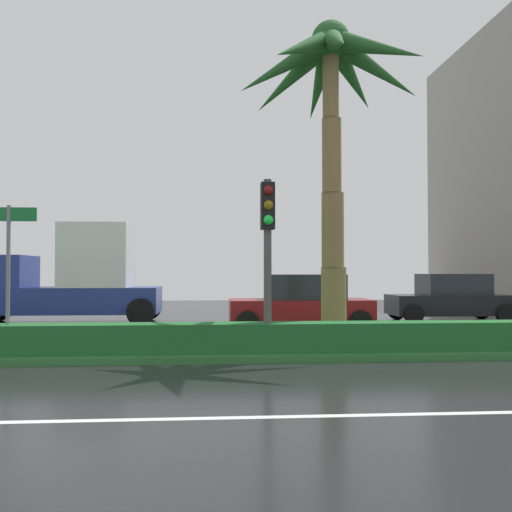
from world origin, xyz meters
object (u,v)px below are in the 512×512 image
street_name_sign (8,258)px  car_in_traffic_second (301,304)px  box_truck_lead (69,279)px  car_in_traffic_third (450,298)px  traffic_signal_median_right (268,233)px  palm_tree_centre_left (330,93)px

street_name_sign → car_in_traffic_second: (6.81, 5.40, -1.25)m
box_truck_lead → car_in_traffic_third: size_ratio=1.49×
box_truck_lead → car_in_traffic_third: box_truck_lead is taller
street_name_sign → traffic_signal_median_right: bearing=-2.5°
street_name_sign → box_truck_lead: (-0.91, 8.42, -0.53)m
traffic_signal_median_right → box_truck_lead: traffic_signal_median_right is taller
box_truck_lead → car_in_traffic_second: 8.32m
palm_tree_centre_left → street_name_sign: palm_tree_centre_left is taller
street_name_sign → palm_tree_centre_left: bearing=11.1°
car_in_traffic_second → car_in_traffic_third: same height
traffic_signal_median_right → box_truck_lead: (-6.14, 8.65, -1.05)m
traffic_signal_median_right → street_name_sign: (-5.23, 0.23, -0.52)m
palm_tree_centre_left → box_truck_lead: palm_tree_centre_left is taller
street_name_sign → car_in_traffic_third: (12.72, 8.18, -1.25)m
car_in_traffic_second → traffic_signal_median_right: bearing=74.3°
palm_tree_centre_left → car_in_traffic_second: bearing=90.9°
car_in_traffic_third → street_name_sign: bearing=32.8°
car_in_traffic_third → car_in_traffic_second: bearing=25.3°
car_in_traffic_second → box_truck_lead: bearing=-21.4°
box_truck_lead → car_in_traffic_second: (7.72, -3.02, -0.72)m
car_in_traffic_second → car_in_traffic_third: bearing=-154.7°
street_name_sign → box_truck_lead: size_ratio=0.47×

